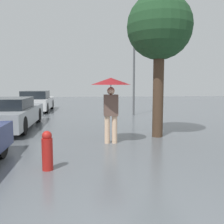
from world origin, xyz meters
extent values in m
cylinder|color=beige|center=(0.12, 4.72, 0.38)|extent=(0.14, 0.14, 0.77)
cylinder|color=beige|center=(0.33, 4.72, 0.38)|extent=(0.14, 0.14, 0.77)
cube|color=brown|center=(0.22, 4.72, 1.06)|extent=(0.38, 0.22, 0.58)
sphere|color=beige|center=(0.22, 4.72, 1.45)|extent=(0.21, 0.21, 0.21)
cylinder|color=#515456|center=(0.22, 4.72, 1.31)|extent=(0.02, 0.02, 0.61)
cone|color=maroon|center=(0.22, 4.72, 1.71)|extent=(1.09, 1.09, 0.19)
cylinder|color=black|center=(-2.37, 3.62, 0.32)|extent=(0.18, 0.64, 0.64)
cube|color=#9EA3A8|center=(-3.20, 7.51, 0.46)|extent=(1.66, 4.45, 0.59)
cube|color=black|center=(-3.20, 7.29, 0.94)|extent=(1.41, 2.00, 0.38)
cylinder|color=black|center=(-3.95, 8.89, 0.31)|extent=(0.18, 0.61, 0.61)
cylinder|color=black|center=(-2.45, 8.89, 0.31)|extent=(0.18, 0.61, 0.61)
cylinder|color=black|center=(-2.45, 6.13, 0.31)|extent=(0.18, 0.61, 0.61)
cube|color=silver|center=(-3.34, 13.57, 0.46)|extent=(1.69, 4.09, 0.60)
cube|color=black|center=(-3.34, 13.37, 0.99)|extent=(1.44, 1.84, 0.46)
cylinder|color=black|center=(-4.10, 14.84, 0.30)|extent=(0.18, 0.59, 0.59)
cylinder|color=black|center=(-2.58, 14.84, 0.30)|extent=(0.18, 0.59, 0.59)
cylinder|color=black|center=(-4.10, 12.31, 0.30)|extent=(0.18, 0.59, 0.59)
cylinder|color=black|center=(-2.58, 12.31, 0.30)|extent=(0.18, 0.59, 0.59)
cylinder|color=#473323|center=(1.76, 5.41, 1.40)|extent=(0.33, 0.33, 2.80)
sphere|color=#1E4223|center=(1.76, 5.41, 3.34)|extent=(1.96, 1.96, 1.96)
cylinder|color=#515456|center=(2.14, 10.86, 2.26)|extent=(0.11, 0.11, 4.51)
sphere|color=beige|center=(2.14, 10.86, 4.61)|extent=(0.34, 0.34, 0.34)
cylinder|color=#B21E19|center=(-1.23, 2.70, 0.31)|extent=(0.21, 0.21, 0.61)
sphere|color=#B21E19|center=(-1.23, 2.70, 0.67)|extent=(0.19, 0.19, 0.19)
camera|label=1|loc=(-0.55, -2.03, 1.64)|focal=40.00mm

